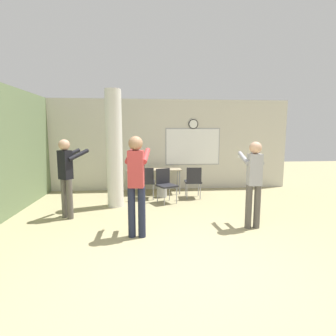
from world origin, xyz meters
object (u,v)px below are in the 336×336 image
chair_table_right (193,180)px  person_playing_side (254,178)px  folding_table (154,171)px  person_playing_front (136,178)px  bottle_on_table (143,167)px  person_watching_back (67,172)px  chair_table_left (146,181)px  chair_table_front (166,183)px

chair_table_right → person_playing_side: (0.70, -2.28, 0.45)m
folding_table → person_playing_front: bearing=-97.5°
bottle_on_table → person_watching_back: size_ratio=0.14×
chair_table_left → chair_table_front: size_ratio=1.00×
bottle_on_table → chair_table_right: (1.35, -0.62, -0.30)m
bottle_on_table → chair_table_left: bearing=-82.1°
chair_table_front → person_watching_back: size_ratio=0.52×
person_playing_side → person_watching_back: bearing=166.0°
person_watching_back → person_playing_front: size_ratio=0.95×
bottle_on_table → person_playing_side: 3.56m
person_playing_side → person_playing_front: (-2.17, -0.23, 0.06)m
bottle_on_table → person_playing_front: bearing=-92.0°
bottle_on_table → person_watching_back: 2.55m
chair_table_left → chair_table_right: (1.27, -0.04, 0.00)m
chair_table_right → person_watching_back: 3.28m
folding_table → person_playing_side: person_playing_side is taller
chair_table_front → person_playing_side: (1.49, -1.94, 0.45)m
bottle_on_table → person_watching_back: (-1.59, -1.99, 0.16)m
chair_table_left → person_playing_side: size_ratio=0.53×
chair_table_front → chair_table_left: bearing=142.2°
person_watching_back → person_playing_side: (3.64, -0.91, -0.01)m
bottle_on_table → chair_table_front: size_ratio=0.27×
chair_table_right → person_watching_back: bearing=-155.1°
folding_table → person_watching_back: 2.87m
person_playing_side → chair_table_front: bearing=127.5°
chair_table_front → person_playing_side: bearing=-52.5°
chair_table_left → person_playing_side: (1.98, -2.32, 0.45)m
bottle_on_table → folding_table: bearing=24.2°
bottle_on_table → chair_table_left: size_ratio=0.27×
folding_table → chair_table_right: (1.04, -0.76, -0.16)m
chair_table_left → person_playing_side: bearing=-49.5°
person_playing_front → chair_table_left: bearing=85.7°
person_playing_front → person_playing_side: bearing=6.0°
folding_table → chair_table_right: size_ratio=1.82×
folding_table → chair_table_left: (-0.24, -0.72, -0.16)m
person_watching_back → person_playing_side: size_ratio=1.02×
chair_table_front → person_playing_front: size_ratio=0.50×
chair_table_left → person_watching_back: 2.23m
chair_table_front → person_playing_front: (-0.68, -2.17, 0.52)m
folding_table → bottle_on_table: size_ratio=6.62×
chair_table_front → folding_table: bearing=102.7°
chair_table_left → person_playing_front: bearing=-94.3°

